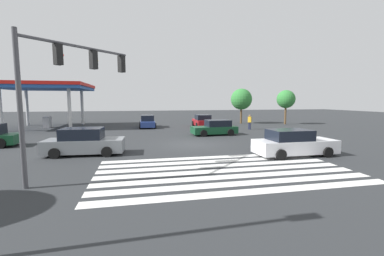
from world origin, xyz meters
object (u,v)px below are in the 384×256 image
(car_3, at_px, (202,121))
(car_1, at_px, (84,142))
(traffic_signal_mast, at_px, (66,75))
(car_4, at_px, (147,122))
(car_5, at_px, (294,143))
(tree_corner_b, at_px, (286,99))
(pedestrian, at_px, (250,121))
(tree_corner_c, at_px, (241,99))
(car_2, at_px, (215,128))

(car_3, bearing_deg, car_1, 144.51)
(traffic_signal_mast, relative_size, car_4, 1.32)
(car_5, xyz_separation_m, tree_corner_b, (10.75, 18.11, 2.69))
(tree_corner_b, bearing_deg, traffic_signal_mast, -138.81)
(pedestrian, bearing_deg, car_5, 31.90)
(car_4, distance_m, pedestrian, 12.12)
(pedestrian, bearing_deg, car_1, -10.62)
(car_1, bearing_deg, car_3, 55.50)
(car_3, relative_size, tree_corner_c, 0.89)
(car_1, xyz_separation_m, car_4, (4.39, 15.04, -0.05))
(car_5, relative_size, tree_corner_c, 0.99)
(car_2, height_order, car_5, car_5)
(car_2, bearing_deg, tree_corner_c, -125.95)
(car_5, bearing_deg, car_1, 166.27)
(car_3, relative_size, tree_corner_b, 0.94)
(car_4, bearing_deg, tree_corner_b, 91.76)
(pedestrian, bearing_deg, tree_corner_b, 168.65)
(tree_corner_b, bearing_deg, car_4, -179.44)
(car_1, bearing_deg, tree_corner_b, 36.73)
(car_3, bearing_deg, car_2, 177.11)
(tree_corner_b, distance_m, tree_corner_c, 5.97)
(car_4, distance_m, tree_corner_b, 18.87)
(car_4, bearing_deg, car_5, 25.03)
(car_1, distance_m, car_3, 18.09)
(car_1, xyz_separation_m, pedestrian, (15.57, 10.37, 0.18))
(car_2, bearing_deg, car_3, -97.60)
(pedestrian, bearing_deg, car_4, -66.96)
(car_2, bearing_deg, pedestrian, -147.56)
(car_5, xyz_separation_m, tree_corner_c, (5.28, 20.50, 2.70))
(traffic_signal_mast, xyz_separation_m, car_1, (-0.31, 4.69, -3.58))
(car_4, bearing_deg, car_1, -15.07)
(car_1, xyz_separation_m, tree_corner_b, (23.06, 15.23, 2.66))
(car_4, bearing_deg, car_3, 84.86)
(car_2, height_order, tree_corner_c, tree_corner_c)
(pedestrian, xyz_separation_m, tree_corner_c, (2.02, 7.24, 2.49))
(car_1, height_order, car_2, car_1)
(car_1, distance_m, car_4, 15.67)
(tree_corner_c, bearing_deg, car_2, -123.54)
(car_3, relative_size, car_4, 0.99)
(pedestrian, relative_size, tree_corner_c, 0.34)
(car_4, distance_m, tree_corner_c, 13.72)
(car_2, relative_size, car_5, 0.88)
(car_2, bearing_deg, tree_corner_b, -148.68)
(car_3, distance_m, car_4, 6.74)
(traffic_signal_mast, height_order, car_1, traffic_signal_mast)
(car_5, distance_m, pedestrian, 13.66)
(traffic_signal_mast, height_order, tree_corner_b, traffic_signal_mast)
(traffic_signal_mast, xyz_separation_m, pedestrian, (15.27, 15.06, -3.40))
(car_1, height_order, car_3, car_1)
(traffic_signal_mast, relative_size, car_2, 1.37)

